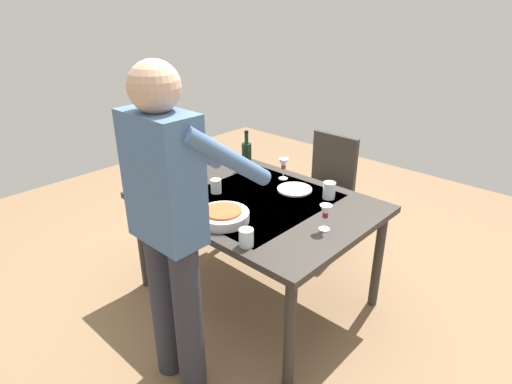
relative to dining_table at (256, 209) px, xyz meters
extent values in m
plane|color=#846647|center=(0.00, 0.00, -0.67)|extent=(6.00, 6.00, 0.00)
cube|color=#332D28|center=(0.00, 0.00, 0.05)|extent=(1.45, 1.06, 0.04)
cube|color=#C6AD89|center=(0.00, 0.00, 0.07)|extent=(0.80, 0.90, 0.00)
cylinder|color=#332D28|center=(-0.65, -0.46, -0.32)|extent=(0.06, 0.06, 0.70)
cylinder|color=#332D28|center=(0.65, -0.46, -0.32)|extent=(0.06, 0.06, 0.70)
cylinder|color=#332D28|center=(-0.65, 0.46, -0.32)|extent=(0.06, 0.06, 0.70)
cylinder|color=#332D28|center=(0.65, 0.46, -0.32)|extent=(0.06, 0.06, 0.70)
cube|color=black|center=(0.07, -0.83, -0.22)|extent=(0.40, 0.40, 0.04)
cube|color=#332D28|center=(0.07, -1.01, 0.03)|extent=(0.40, 0.04, 0.45)
cylinder|color=#332D28|center=(-0.10, -1.00, -0.44)|extent=(0.04, 0.04, 0.43)
cylinder|color=#332D28|center=(0.24, -1.00, -0.44)|extent=(0.04, 0.04, 0.43)
cylinder|color=#332D28|center=(-0.10, -0.66, -0.44)|extent=(0.04, 0.04, 0.43)
cylinder|color=#332D28|center=(0.24, -0.66, -0.44)|extent=(0.04, 0.04, 0.43)
cylinder|color=#2D2D38|center=(-0.09, 0.81, -0.23)|extent=(0.14, 0.14, 0.88)
cylinder|color=#2D2D38|center=(-0.29, 0.81, -0.23)|extent=(0.14, 0.14, 0.88)
cube|color=#47668E|center=(-0.19, 0.81, 0.51)|extent=(0.36, 0.20, 0.60)
sphere|color=tan|center=(-0.19, 0.81, 0.91)|extent=(0.22, 0.22, 0.22)
cylinder|color=#47668E|center=(-0.02, 0.57, 0.59)|extent=(0.08, 0.52, 0.40)
cylinder|color=#47668E|center=(-0.36, 0.57, 0.59)|extent=(0.08, 0.52, 0.40)
cylinder|color=black|center=(0.40, -0.33, 0.17)|extent=(0.07, 0.07, 0.20)
cylinder|color=black|center=(0.40, -0.33, 0.31)|extent=(0.03, 0.03, 0.08)
cylinder|color=black|center=(0.40, -0.33, 0.36)|extent=(0.03, 0.03, 0.02)
cylinder|color=white|center=(0.09, -0.38, 0.07)|extent=(0.06, 0.06, 0.01)
cylinder|color=white|center=(0.09, -0.38, 0.11)|extent=(0.01, 0.01, 0.07)
cone|color=white|center=(0.09, -0.38, 0.18)|extent=(0.07, 0.07, 0.07)
cylinder|color=maroon|center=(0.09, -0.38, 0.16)|extent=(0.03, 0.03, 0.03)
cylinder|color=white|center=(-0.54, 0.03, 0.07)|extent=(0.06, 0.06, 0.01)
cylinder|color=white|center=(-0.54, 0.03, 0.11)|extent=(0.01, 0.01, 0.07)
cone|color=white|center=(-0.54, 0.03, 0.18)|extent=(0.07, 0.07, 0.07)
cylinder|color=maroon|center=(-0.54, 0.03, 0.16)|extent=(0.03, 0.03, 0.03)
cylinder|color=silver|center=(-0.34, 0.44, 0.12)|extent=(0.08, 0.08, 0.09)
cylinder|color=silver|center=(0.26, 0.10, 0.12)|extent=(0.07, 0.07, 0.09)
cylinder|color=silver|center=(0.33, 0.25, 0.12)|extent=(0.07, 0.07, 0.10)
cylinder|color=silver|center=(-0.33, -0.33, 0.12)|extent=(0.08, 0.08, 0.11)
cylinder|color=white|center=(-0.06, 0.34, 0.10)|extent=(0.30, 0.30, 0.05)
cylinder|color=#C6562D|center=(-0.06, 0.34, 0.12)|extent=(0.22, 0.22, 0.03)
cylinder|color=white|center=(-0.09, -0.28, 0.08)|extent=(0.23, 0.23, 0.01)
cube|color=silver|center=(0.58, 0.32, 0.07)|extent=(0.04, 0.20, 0.00)
camera|label=1|loc=(-1.66, 1.81, 1.24)|focal=30.10mm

